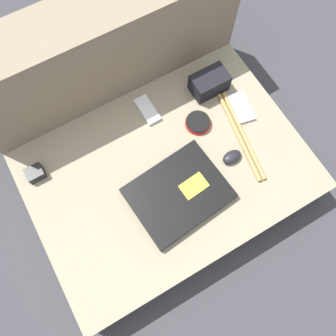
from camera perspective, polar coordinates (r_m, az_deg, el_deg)
The scene contains 11 objects.
ground_plane at distance 1.31m, azimuth -0.00°, elevation -2.49°, with size 8.00×8.00×0.00m, color #38383D.
couch_seat at distance 1.23m, azimuth -0.00°, elevation -1.47°, with size 0.97×0.69×0.16m.
couch_backrest at distance 1.27m, azimuth -10.52°, elevation 17.76°, with size 0.97×0.20×0.50m.
laptop at distance 1.12m, azimuth 1.81°, elevation -4.42°, with size 0.34×0.28×0.03m.
computer_mouse at distance 1.18m, azimuth 11.07°, elevation 1.90°, with size 0.07×0.05×0.03m.
speaker_puck at distance 1.22m, azimuth 5.22°, elevation 7.88°, with size 0.09×0.09×0.02m.
phone_silver at distance 1.28m, azimuth 12.56°, elevation 10.23°, with size 0.09×0.14×0.01m.
phone_black at distance 1.25m, azimuth -3.59°, elevation 10.07°, with size 0.05×0.12×0.01m.
camera_pouch at distance 1.27m, azimuth 7.19°, elevation 14.49°, with size 0.13×0.09×0.08m.
charger_brick at distance 1.22m, azimuth -22.11°, elevation -0.85°, with size 0.06×0.05×0.04m.
drumstick_pair at distance 1.23m, azimuth 12.58°, elevation 5.62°, with size 0.09×0.36×0.02m.
Camera 1 is at (-0.18, -0.31, 1.26)m, focal length 35.00 mm.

